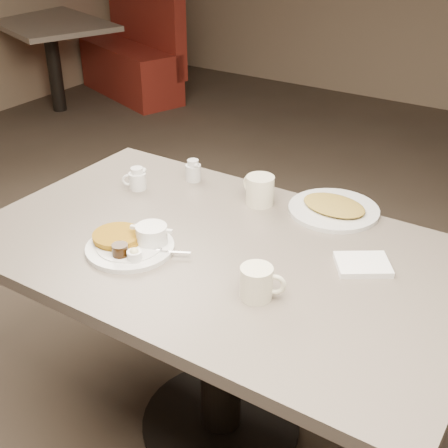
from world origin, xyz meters
The scene contains 10 objects.
room centered at (0.00, 0.00, 1.40)m, with size 7.04×8.04×2.84m.
diner_table centered at (0.00, 0.00, 0.58)m, with size 1.50×0.90×0.75m.
main_plate centered at (-0.21, -0.15, 0.77)m, with size 0.35×0.33×0.07m.
coffee_mug_near centered at (0.22, -0.16, 0.80)m, with size 0.13×0.11×0.09m.
napkin centered at (0.40, 0.13, 0.76)m, with size 0.19×0.18×0.02m.
coffee_mug_far centered at (-0.05, 0.31, 0.80)m, with size 0.15×0.12×0.10m.
creamer_left centered at (-0.47, 0.17, 0.79)m, with size 0.08×0.08×0.08m.
creamer_right centered at (-0.34, 0.34, 0.79)m, with size 0.07×0.06×0.08m.
hash_plate centered at (0.19, 0.39, 0.76)m, with size 0.34×0.34×0.04m.
booth_back_left centered at (-2.85, 2.82, 0.41)m, with size 1.53×1.65×1.12m.
Camera 1 is at (0.83, -1.27, 1.68)m, focal length 47.99 mm.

